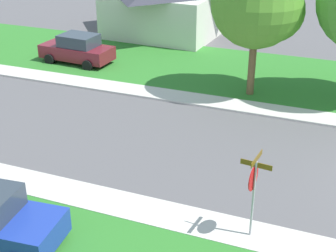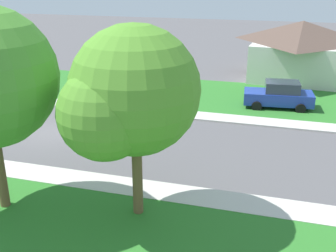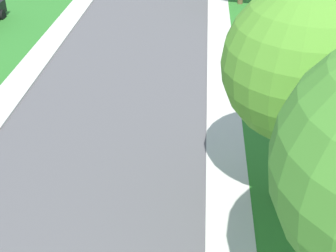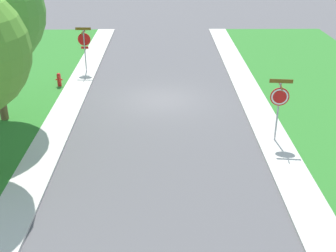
{
  "view_description": "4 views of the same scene",
  "coord_description": "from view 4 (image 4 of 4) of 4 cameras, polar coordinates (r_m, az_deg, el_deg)",
  "views": [
    {
      "loc": [
        -16.6,
        2.72,
        9.39
      ],
      "look_at": [
        -1.21,
        8.81,
        1.4
      ],
      "focal_mm": 52.69,
      "sensor_mm": 36.0,
      "label": 1
    },
    {
      "loc": [
        18.34,
        11.95,
        8.2
      ],
      "look_at": [
        0.94,
        6.93,
        1.4
      ],
      "focal_mm": 43.73,
      "sensor_mm": 36.0,
      "label": 2
    },
    {
      "loc": [
        3.67,
        -4.04,
        9.64
      ],
      "look_at": [
        2.66,
        9.27,
        1.4
      ],
      "focal_mm": 49.73,
      "sensor_mm": 36.0,
      "label": 3
    },
    {
      "loc": [
        -0.04,
        21.09,
        8.42
      ],
      "look_at": [
        -0.23,
        6.15,
        1.4
      ],
      "focal_mm": 46.79,
      "sensor_mm": 36.0,
      "label": 4
    }
  ],
  "objects": [
    {
      "name": "stop_sign_far_corner",
      "position": [
        18.14,
        14.28,
        3.26
      ],
      "size": [
        0.92,
        0.92,
        2.77
      ],
      "color": "#9E9EA3",
      "rests_on": "ground"
    },
    {
      "name": "ground_plane",
      "position": [
        22.7,
        -0.79,
        3.4
      ],
      "size": [
        120.0,
        120.0,
        0.0
      ],
      "primitive_type": "plane",
      "color": "#565456"
    },
    {
      "name": "stop_sign_near_corner",
      "position": [
        26.91,
        -10.85,
        10.66
      ],
      "size": [
        0.92,
        0.92,
        2.77
      ],
      "color": "#9E9EA3",
      "rests_on": "ground"
    },
    {
      "name": "fire_hydrant",
      "position": [
        25.1,
        -14.01,
        5.87
      ],
      "size": [
        0.38,
        0.22,
        0.83
      ],
      "color": "red",
      "rests_on": "ground"
    }
  ]
}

